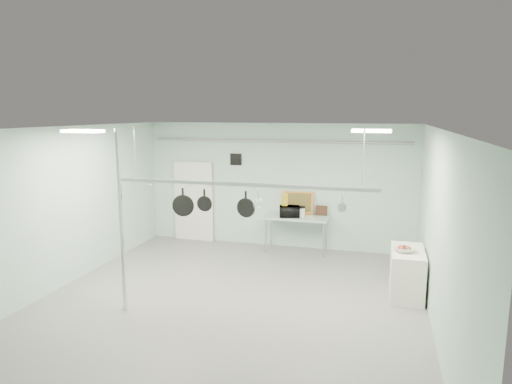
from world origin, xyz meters
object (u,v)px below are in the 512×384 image
(prep_table, at_px, (296,219))
(skillet_mid, at_px, (204,200))
(skillet_left, at_px, (183,202))
(microwave, at_px, (290,211))
(chrome_pole, at_px, (121,222))
(fruit_bowl, at_px, (404,249))
(pot_rack, at_px, (241,183))
(coffee_canister, at_px, (302,212))
(skillet_right, at_px, (246,204))
(side_cabinet, at_px, (407,273))

(prep_table, xyz_separation_m, skillet_mid, (-1.11, -3.30, 1.05))
(skillet_left, bearing_deg, microwave, 55.31)
(chrome_pole, height_order, skillet_mid, chrome_pole)
(skillet_left, relative_size, skillet_mid, 1.36)
(skillet_mid, bearing_deg, prep_table, 68.67)
(fruit_bowl, bearing_deg, skillet_left, -166.27)
(microwave, bearing_deg, skillet_mid, 60.05)
(chrome_pole, xyz_separation_m, prep_table, (2.30, 4.20, -0.77))
(chrome_pole, height_order, skillet_left, chrome_pole)
(pot_rack, xyz_separation_m, coffee_canister, (0.53, 3.31, -1.21))
(skillet_right, bearing_deg, microwave, 94.30)
(pot_rack, bearing_deg, skillet_right, 0.00)
(prep_table, relative_size, microwave, 3.23)
(prep_table, height_order, coffee_canister, coffee_canister)
(chrome_pole, xyz_separation_m, coffee_canister, (2.43, 4.21, -0.58))
(skillet_right, bearing_deg, side_cabinet, 28.14)
(chrome_pole, bearing_deg, side_cabinet, 22.41)
(fruit_bowl, distance_m, skillet_left, 4.22)
(side_cabinet, distance_m, microwave, 3.49)
(skillet_left, bearing_deg, skillet_right, -11.39)
(microwave, xyz_separation_m, coffee_canister, (0.29, 0.10, -0.03))
(skillet_left, xyz_separation_m, skillet_mid, (0.43, 0.00, 0.07))
(microwave, relative_size, skillet_right, 1.02)
(skillet_left, bearing_deg, skillet_mid, -11.39)
(microwave, bearing_deg, skillet_left, 53.30)
(pot_rack, bearing_deg, skillet_mid, 180.00)
(prep_table, bearing_deg, skillet_right, -95.54)
(skillet_left, relative_size, skillet_right, 1.12)
(skillet_left, distance_m, skillet_right, 1.22)
(side_cabinet, height_order, pot_rack, pot_rack)
(side_cabinet, xyz_separation_m, coffee_canister, (-2.42, 2.21, 0.57))
(prep_table, distance_m, microwave, 0.28)
(chrome_pole, height_order, coffee_canister, chrome_pole)
(prep_table, bearing_deg, microwave, -151.29)
(pot_rack, xyz_separation_m, skillet_right, (0.08, 0.00, -0.39))
(skillet_right, bearing_deg, fruit_bowl, 26.52)
(side_cabinet, relative_size, skillet_left, 2.21)
(skillet_left, bearing_deg, chrome_pole, -141.45)
(pot_rack, relative_size, microwave, 9.70)
(chrome_pole, bearing_deg, coffee_canister, 60.06)
(microwave, relative_size, fruit_bowl, 1.25)
(skillet_mid, bearing_deg, skillet_right, -2.68)
(pot_rack, height_order, skillet_right, pot_rack)
(side_cabinet, bearing_deg, skillet_left, -164.96)
(chrome_pole, distance_m, skillet_mid, 1.52)
(pot_rack, bearing_deg, skillet_left, 180.00)
(coffee_canister, bearing_deg, fruit_bowl, -44.80)
(microwave, relative_size, skillet_mid, 1.24)
(side_cabinet, distance_m, coffee_canister, 3.33)
(skillet_left, height_order, skillet_mid, same)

